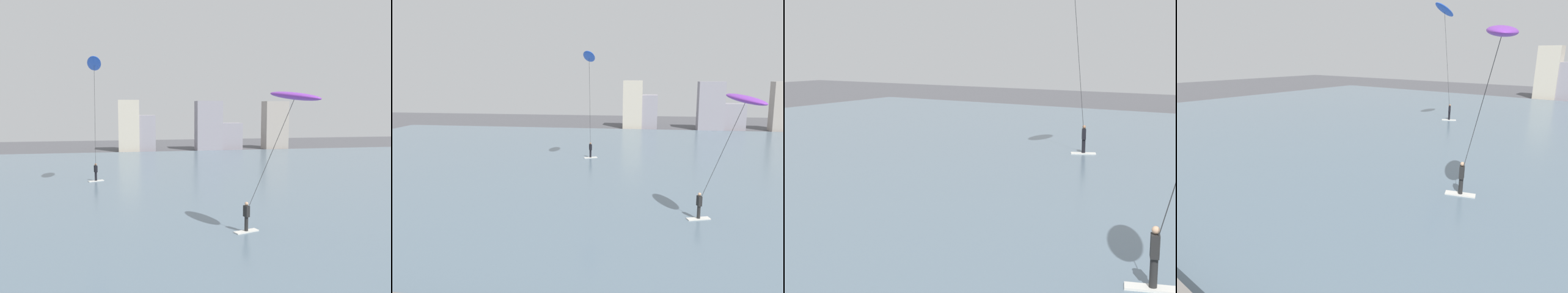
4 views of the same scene
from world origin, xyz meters
TOP-DOWN VIEW (x-y plane):
  - water_bay at (0.00, 30.75)m, footprint 84.00×52.00m
  - far_shore_buildings at (7.04, 58.74)m, footprint 27.21×4.60m
  - kitesurfer_purple at (4.12, 14.29)m, footprint 3.64×3.94m
  - kitesurfer_blue at (-6.21, 30.28)m, footprint 1.75×5.00m

SIDE VIEW (x-z plane):
  - water_bay at x=0.00m, z-range 0.00..0.10m
  - far_shore_buildings at x=7.04m, z-range -0.58..7.36m
  - kitesurfer_purple at x=4.12m, z-range 2.95..10.60m
  - kitesurfer_blue at x=-6.21m, z-range 4.14..15.11m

